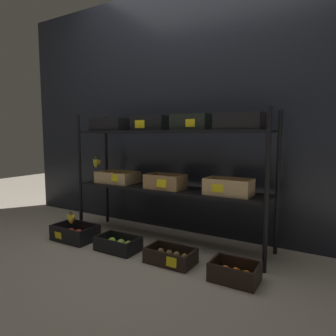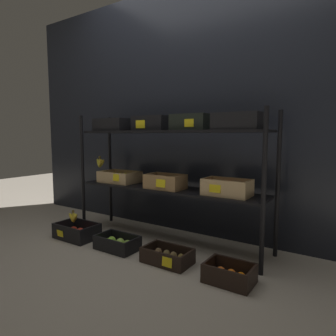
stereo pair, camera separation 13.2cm
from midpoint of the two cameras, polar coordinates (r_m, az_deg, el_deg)
ground_plane at (r=2.71m, az=1.44°, el=-13.76°), size 10.00×10.00×0.00m
storefront_wall at (r=2.89m, az=5.65°, el=10.74°), size 4.14×0.12×2.31m
display_rack at (r=2.55m, az=1.29°, el=2.22°), size 1.85×0.40×1.11m
crate_ground_apple_red at (r=2.87m, az=-15.68°, el=-11.78°), size 0.38×0.26×0.14m
crate_ground_apple_green at (r=2.54m, az=-8.14°, el=-14.12°), size 0.35×0.21×0.11m
crate_ground_kiwi at (r=2.28m, az=1.62°, el=-16.60°), size 0.35×0.22×0.11m
crate_ground_tangerine at (r=2.06m, az=13.51°, el=-19.26°), size 0.30×0.21×0.12m
banana_bunch_loose at (r=2.86m, az=-16.30°, el=-9.02°), size 0.13×0.04×0.12m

